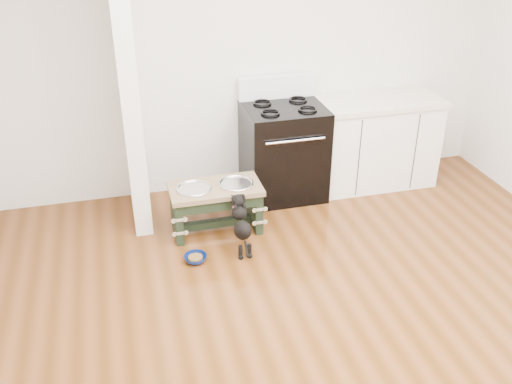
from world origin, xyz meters
name	(u,v)px	position (x,y,z in m)	size (l,w,h in m)	color
ground	(339,342)	(0.00, 0.00, 0.00)	(5.00, 5.00, 0.00)	#4F2A0E
room_shell	(360,121)	(0.00, 0.00, 1.62)	(5.00, 5.00, 5.00)	silver
partition_wall	(126,76)	(-1.18, 2.10, 1.35)	(0.15, 0.80, 2.70)	silver
oven_range	(283,150)	(0.25, 2.16, 0.48)	(0.76, 0.69, 1.14)	black
cabinet_run	(374,141)	(1.23, 2.18, 0.45)	(1.24, 0.64, 0.91)	white
dog_feeder	(216,199)	(-0.53, 1.63, 0.32)	(0.81, 0.43, 0.46)	black
puppy	(241,223)	(-0.39, 1.26, 0.27)	(0.14, 0.41, 0.49)	black
floor_bowl	(195,258)	(-0.80, 1.19, 0.03)	(0.24, 0.24, 0.06)	#0B1A50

